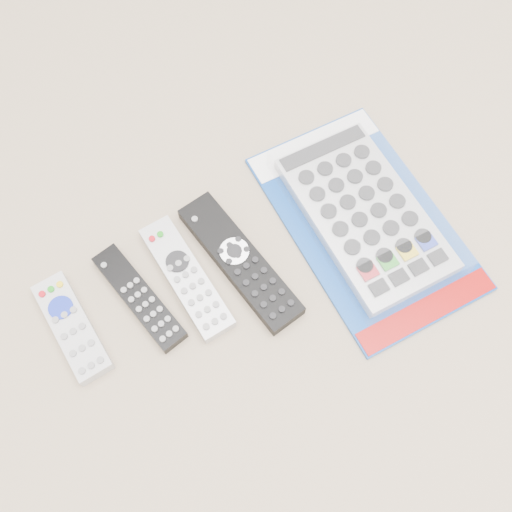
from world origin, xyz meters
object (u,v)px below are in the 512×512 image
remote_small_grey (72,327)px  remote_slim_black (140,298)px  jumbo_remote_packaged (365,213)px  remote_large_black (240,261)px  remote_silver_dvd (187,278)px

remote_small_grey → remote_slim_black: size_ratio=0.88×
jumbo_remote_packaged → remote_small_grey: bearing=174.9°
remote_large_black → jumbo_remote_packaged: (0.19, -0.03, 0.01)m
remote_slim_black → remote_large_black: remote_large_black is taller
remote_silver_dvd → remote_large_black: (0.07, -0.02, 0.00)m
remote_small_grey → jumbo_remote_packaged: jumbo_remote_packaged is taller
remote_slim_black → remote_small_grey: bearing=166.2°
remote_small_grey → jumbo_remote_packaged: bearing=-10.1°
remote_small_grey → remote_slim_black: (0.09, -0.01, -0.00)m
remote_small_grey → remote_silver_dvd: size_ratio=0.82×
remote_slim_black → remote_silver_dvd: (0.07, -0.01, 0.00)m
remote_small_grey → jumbo_remote_packaged: size_ratio=0.42×
remote_small_grey → remote_silver_dvd: bearing=-7.1°
remote_small_grey → remote_large_black: (0.24, -0.04, 0.00)m
remote_slim_black → remote_silver_dvd: bearing=-15.3°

